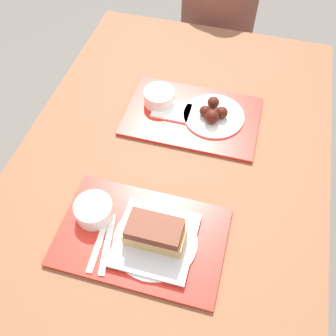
{
  "coord_description": "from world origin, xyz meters",
  "views": [
    {
      "loc": [
        0.17,
        -0.63,
        1.67
      ],
      "look_at": [
        0.01,
        -0.02,
        0.81
      ],
      "focal_mm": 40.0,
      "sensor_mm": 36.0,
      "label": 1
    }
  ],
  "objects_px": {
    "tray_near": "(142,237)",
    "brisket_sandwich_plate": "(155,236)",
    "bowl_coleslaw_near": "(94,210)",
    "bowl_coleslaw_far": "(159,97)",
    "wings_plate_far": "(213,114)",
    "tray_far": "(192,116)",
    "person_seated_across": "(219,12)"
  },
  "relations": [
    {
      "from": "wings_plate_far",
      "to": "person_seated_across",
      "type": "distance_m",
      "value": 0.75
    },
    {
      "from": "tray_near",
      "to": "bowl_coleslaw_far",
      "type": "relative_size",
      "value": 4.3
    },
    {
      "from": "tray_far",
      "to": "tray_near",
      "type": "bearing_deg",
      "value": -93.84
    },
    {
      "from": "bowl_coleslaw_near",
      "to": "brisket_sandwich_plate",
      "type": "bearing_deg",
      "value": -10.49
    },
    {
      "from": "brisket_sandwich_plate",
      "to": "person_seated_across",
      "type": "distance_m",
      "value": 1.22
    },
    {
      "from": "tray_near",
      "to": "tray_far",
      "type": "height_order",
      "value": "same"
    },
    {
      "from": "bowl_coleslaw_far",
      "to": "wings_plate_far",
      "type": "xyz_separation_m",
      "value": [
        0.19,
        -0.02,
        -0.01
      ]
    },
    {
      "from": "tray_near",
      "to": "bowl_coleslaw_far",
      "type": "xyz_separation_m",
      "value": [
        -0.09,
        0.49,
        0.03
      ]
    },
    {
      "from": "bowl_coleslaw_near",
      "to": "wings_plate_far",
      "type": "xyz_separation_m",
      "value": [
        0.24,
        0.44,
        -0.01
      ]
    },
    {
      "from": "tray_near",
      "to": "tray_far",
      "type": "distance_m",
      "value": 0.46
    },
    {
      "from": "tray_near",
      "to": "tray_far",
      "type": "bearing_deg",
      "value": 86.16
    },
    {
      "from": "brisket_sandwich_plate",
      "to": "person_seated_across",
      "type": "xyz_separation_m",
      "value": [
        -0.05,
        1.21,
        -0.1
      ]
    },
    {
      "from": "tray_near",
      "to": "wings_plate_far",
      "type": "bearing_deg",
      "value": 78.04
    },
    {
      "from": "wings_plate_far",
      "to": "brisket_sandwich_plate",
      "type": "bearing_deg",
      "value": -97.13
    },
    {
      "from": "tray_far",
      "to": "bowl_coleslaw_far",
      "type": "relative_size",
      "value": 4.3
    },
    {
      "from": "bowl_coleslaw_near",
      "to": "brisket_sandwich_plate",
      "type": "relative_size",
      "value": 0.46
    },
    {
      "from": "tray_far",
      "to": "bowl_coleslaw_far",
      "type": "xyz_separation_m",
      "value": [
        -0.12,
        0.03,
        0.03
      ]
    },
    {
      "from": "tray_near",
      "to": "wings_plate_far",
      "type": "relative_size",
      "value": 2.19
    },
    {
      "from": "bowl_coleslaw_far",
      "to": "wings_plate_far",
      "type": "relative_size",
      "value": 0.51
    },
    {
      "from": "bowl_coleslaw_far",
      "to": "wings_plate_far",
      "type": "bearing_deg",
      "value": -5.74
    },
    {
      "from": "tray_far",
      "to": "wings_plate_far",
      "type": "relative_size",
      "value": 2.19
    },
    {
      "from": "tray_near",
      "to": "bowl_coleslaw_near",
      "type": "distance_m",
      "value": 0.15
    },
    {
      "from": "bowl_coleslaw_near",
      "to": "brisket_sandwich_plate",
      "type": "height_order",
      "value": "brisket_sandwich_plate"
    },
    {
      "from": "tray_near",
      "to": "bowl_coleslaw_near",
      "type": "xyz_separation_m",
      "value": [
        -0.14,
        0.03,
        0.03
      ]
    },
    {
      "from": "tray_far",
      "to": "wings_plate_far",
      "type": "height_order",
      "value": "wings_plate_far"
    },
    {
      "from": "tray_near",
      "to": "tray_far",
      "type": "xyz_separation_m",
      "value": [
        0.03,
        0.46,
        0.0
      ]
    },
    {
      "from": "person_seated_across",
      "to": "wings_plate_far",
      "type": "bearing_deg",
      "value": -81.51
    },
    {
      "from": "bowl_coleslaw_near",
      "to": "person_seated_across",
      "type": "distance_m",
      "value": 1.19
    },
    {
      "from": "bowl_coleslaw_far",
      "to": "wings_plate_far",
      "type": "distance_m",
      "value": 0.19
    },
    {
      "from": "bowl_coleslaw_far",
      "to": "person_seated_across",
      "type": "height_order",
      "value": "person_seated_across"
    },
    {
      "from": "bowl_coleslaw_far",
      "to": "person_seated_across",
      "type": "xyz_separation_m",
      "value": [
        0.08,
        0.72,
        -0.1
      ]
    },
    {
      "from": "tray_near",
      "to": "brisket_sandwich_plate",
      "type": "distance_m",
      "value": 0.05
    }
  ]
}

